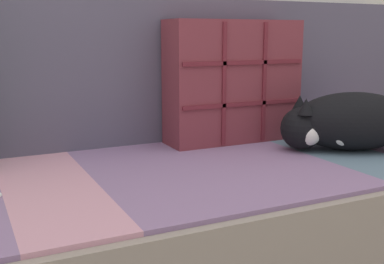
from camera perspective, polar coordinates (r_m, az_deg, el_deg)
name	(u,v)px	position (r m, az deg, el deg)	size (l,w,h in m)	color
couch	(168,241)	(1.32, -2.86, -12.75)	(2.15, 0.81, 0.41)	brown
sofa_backrest	(124,71)	(1.52, -8.04, 7.19)	(2.11, 0.14, 0.44)	#514C60
throw_pillow_quilted	(233,82)	(1.52, 4.89, 5.98)	(0.43, 0.14, 0.38)	brown
sleeping_cat	(346,123)	(1.47, 17.75, 1.05)	(0.41, 0.31, 0.17)	black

